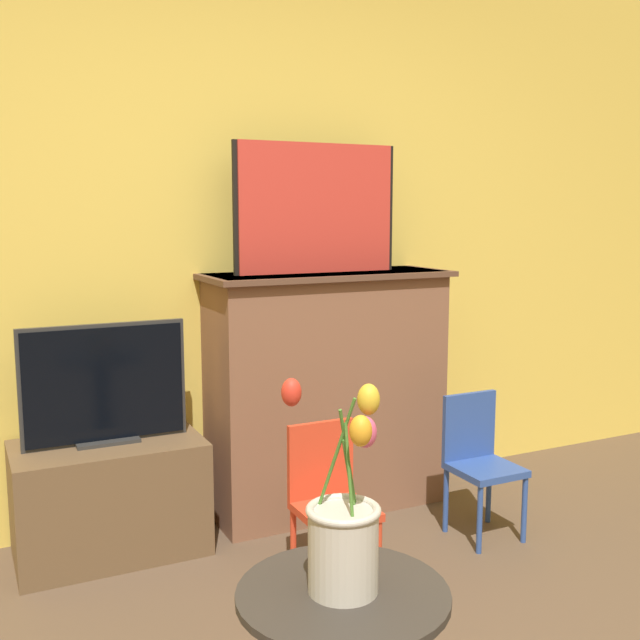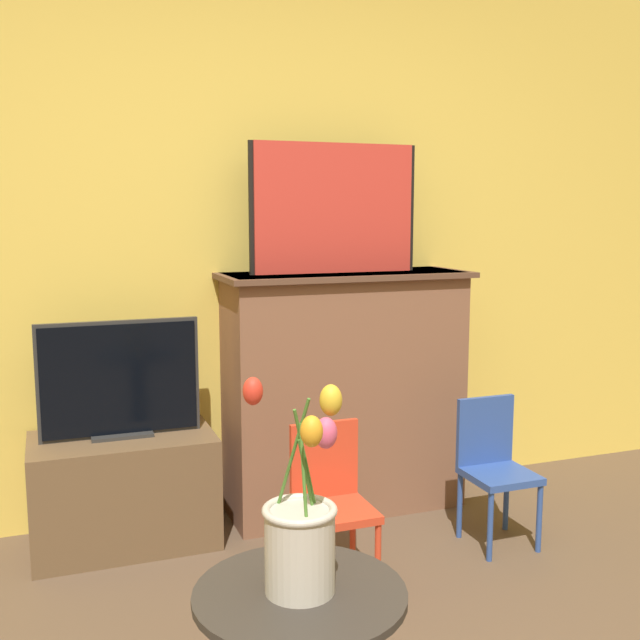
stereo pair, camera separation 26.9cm
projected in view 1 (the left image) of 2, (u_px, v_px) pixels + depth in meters
The scene contains 8 objects.
wall_back at pixel (228, 228), 3.49m from camera, with size 8.00×0.06×2.70m.
fireplace_mantel at pixel (327, 389), 3.58m from camera, with size 1.17×0.44×1.15m.
painting at pixel (317, 208), 3.44m from camera, with size 0.81×0.03×0.59m.
tv_stand at pixel (110, 498), 3.13m from camera, with size 0.77×0.44×0.48m.
tv_monitor at pixel (105, 386), 3.07m from camera, with size 0.67×0.12×0.50m.
chair_red at pixel (329, 496), 2.86m from camera, with size 0.27×0.27×0.63m.
chair_blue at pixel (479, 456), 3.31m from camera, with size 0.27×0.27×0.63m.
vase_tulips at pixel (344, 530), 1.75m from camera, with size 0.23×0.25×0.50m.
Camera 1 is at (-1.16, -1.22, 1.43)m, focal length 42.00 mm.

